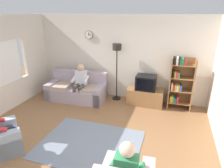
% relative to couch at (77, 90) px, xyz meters
% --- Properties ---
extents(ground_plane, '(12.00, 12.00, 0.00)m').
position_rel_couch_xyz_m(ground_plane, '(1.25, -1.93, -0.31)').
color(ground_plane, '#8C603D').
extents(back_wall_assembly, '(6.20, 0.17, 2.70)m').
position_rel_couch_xyz_m(back_wall_assembly, '(1.25, 0.73, 1.04)').
color(back_wall_assembly, silver).
rests_on(back_wall_assembly, ground_plane).
extents(couch, '(1.95, 0.98, 0.90)m').
position_rel_couch_xyz_m(couch, '(0.00, 0.00, 0.00)').
color(couch, '#A899A8').
rests_on(couch, ground_plane).
extents(tv_stand, '(1.10, 0.56, 0.51)m').
position_rel_couch_xyz_m(tv_stand, '(2.23, 0.32, -0.06)').
color(tv_stand, olive).
rests_on(tv_stand, ground_plane).
extents(tv, '(0.60, 0.49, 0.44)m').
position_rel_couch_xyz_m(tv, '(2.23, 0.30, 0.42)').
color(tv, black).
rests_on(tv, tv_stand).
extents(bookshelf, '(0.68, 0.36, 1.57)m').
position_rel_couch_xyz_m(bookshelf, '(3.19, 0.39, 0.51)').
color(bookshelf, olive).
rests_on(bookshelf, ground_plane).
extents(floor_lamp, '(0.28, 0.28, 1.85)m').
position_rel_couch_xyz_m(floor_lamp, '(1.25, 0.42, 1.14)').
color(floor_lamp, black).
rests_on(floor_lamp, ground_plane).
extents(area_rug, '(2.20, 1.70, 0.01)m').
position_rel_couch_xyz_m(area_rug, '(1.39, -2.07, -0.31)').
color(area_rug, slate).
rests_on(area_rug, ground_plane).
extents(person_on_couch, '(0.53, 0.55, 1.24)m').
position_rel_couch_xyz_m(person_on_couch, '(0.20, -0.11, 0.39)').
color(person_on_couch, silver).
rests_on(person_on_couch, ground_plane).
extents(person_in_right_armchair, '(0.53, 0.56, 1.12)m').
position_rel_couch_xyz_m(person_in_right_armchair, '(2.49, -3.11, 0.29)').
color(person_in_right_armchair, '#338C59').
rests_on(person_in_right_armchair, ground_plane).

